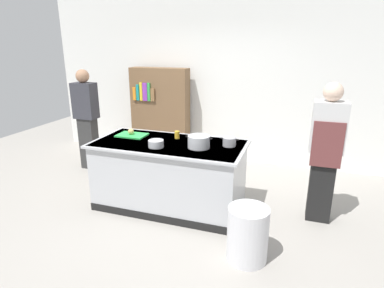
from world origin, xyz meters
TOP-DOWN VIEW (x-y plane):
  - ground_plane at (0.00, 0.00)m, footprint 10.00×10.00m
  - back_wall at (0.00, 2.10)m, footprint 6.40×0.12m
  - counter_island at (0.00, -0.00)m, footprint 1.98×0.98m
  - cutting_board at (-0.61, 0.13)m, footprint 0.40×0.28m
  - onion at (-0.62, 0.13)m, footprint 0.08×0.08m
  - stock_pot at (0.43, -0.06)m, footprint 0.34×0.27m
  - sauce_pan at (0.77, 0.13)m, footprint 0.23×0.17m
  - mixing_bowl at (-0.08, -0.21)m, footprint 0.19×0.19m
  - juice_cup at (0.03, 0.23)m, footprint 0.07×0.07m
  - trash_bin at (1.19, -0.80)m, footprint 0.42×0.42m
  - person_chef at (1.90, 0.28)m, footprint 0.38×0.25m
  - person_guest at (-1.88, 0.86)m, footprint 0.38×0.24m
  - bookshelf at (-0.93, 1.80)m, footprint 1.10×0.31m

SIDE VIEW (x-z plane):
  - ground_plane at x=0.00m, z-range 0.00..0.00m
  - trash_bin at x=1.19m, z-range 0.00..0.58m
  - counter_island at x=0.00m, z-range 0.02..0.92m
  - bookshelf at x=-0.93m, z-range 0.00..1.70m
  - cutting_board at x=-0.61m, z-range 0.90..0.92m
  - person_guest at x=-1.88m, z-range 0.05..1.77m
  - person_chef at x=1.90m, z-range 0.05..1.77m
  - mixing_bowl at x=-0.08m, z-range 0.90..0.99m
  - juice_cup at x=0.03m, z-range 0.90..1.00m
  - sauce_pan at x=0.77m, z-range 0.90..1.01m
  - onion at x=-0.62m, z-range 0.92..1.00m
  - stock_pot at x=0.43m, z-range 0.90..1.05m
  - back_wall at x=0.00m, z-range 0.00..3.00m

